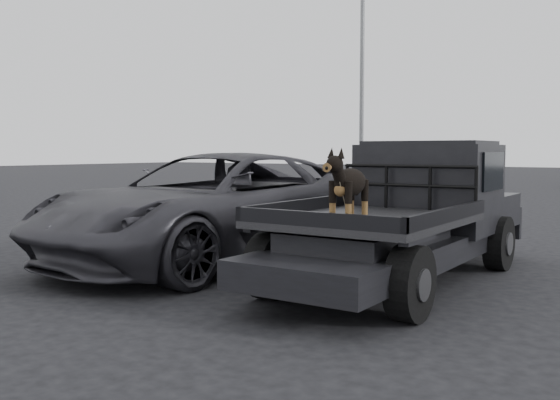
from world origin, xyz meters
The scene contains 6 objects.
ground centered at (0.00, 0.00, 0.00)m, with size 120.00×120.00×0.00m, color black.
flatbed_ute centered at (-0.65, 2.16, 0.46)m, with size 2.00×5.40×0.92m, color black, non-canonical shape.
ute_cab centered at (-0.65, 3.11, 1.36)m, with size 1.72×1.30×0.88m, color black, non-canonical shape.
headache_rack centered at (-0.65, 2.36, 1.20)m, with size 1.80×0.08×0.55m, color black, non-canonical shape.
dog centered at (-0.47, 0.42, 1.29)m, with size 0.32×0.60×0.74m, color black, non-canonical shape.
parked_suv centered at (-3.58, 2.02, 0.82)m, with size 2.72×5.89×1.64m, color #323137.
Camera 1 is at (2.49, -5.20, 1.67)m, focal length 40.00 mm.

